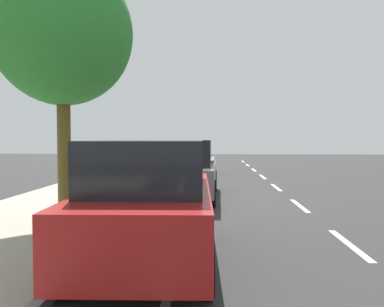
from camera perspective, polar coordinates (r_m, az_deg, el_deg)
ground at (r=12.39m, az=1.29°, el=-7.06°), size 68.90×68.90×0.00m
sidewalk at (r=13.09m, az=-16.17°, el=-6.37°), size 4.28×43.06×0.13m
curb_edge at (r=12.54m, az=-6.48°, el=-6.67°), size 0.16×43.06×0.13m
lane_stripe_centre at (r=14.14m, az=13.60°, el=-5.93°), size 0.14×40.00×0.01m
lane_stripe_bike_edge at (r=12.40m, az=0.29°, el=-7.04°), size 0.12×43.06×0.01m
parked_sedan_silver_nearest at (r=21.88m, az=0.19°, el=-0.96°), size 2.01×4.49×1.52m
parked_pickup_grey_second at (r=12.89m, az=-0.94°, el=-2.66°), size 2.11×5.34×1.95m
parked_suv_red_mid at (r=6.47m, az=-6.03°, el=-6.61°), size 2.08×4.76×1.99m
bicycle_at_curb at (r=17.99m, az=-2.09°, el=-2.87°), size 1.66×0.71×0.78m
cyclist_with_backpack at (r=18.40m, az=-2.67°, el=-0.75°), size 0.52×0.56×1.69m
street_tree_near_cyclist at (r=9.53m, az=-18.42°, el=16.27°), size 3.11×3.11×5.85m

